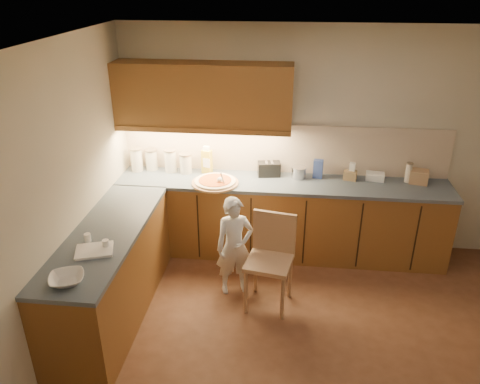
# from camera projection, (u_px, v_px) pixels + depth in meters

# --- Properties ---
(room) EXTENTS (4.54, 4.50, 2.62)m
(room) POSITION_uv_depth(u_px,v_px,m) (331.00, 183.00, 3.40)
(room) COLOR brown
(room) RESTS_ON ground
(l_counter) EXTENTS (3.77, 2.62, 0.92)m
(l_counter) POSITION_uv_depth(u_px,v_px,m) (229.00, 234.00, 5.13)
(l_counter) COLOR brown
(l_counter) RESTS_ON ground
(backsplash) EXTENTS (3.75, 0.02, 0.58)m
(backsplash) POSITION_uv_depth(u_px,v_px,m) (284.00, 149.00, 5.42)
(backsplash) COLOR beige
(backsplash) RESTS_ON l_counter
(upper_cabinets) EXTENTS (1.95, 0.36, 0.73)m
(upper_cabinets) POSITION_uv_depth(u_px,v_px,m) (203.00, 95.00, 5.09)
(upper_cabinets) COLOR brown
(upper_cabinets) RESTS_ON ground
(pizza_on_board) EXTENTS (0.53, 0.53, 0.21)m
(pizza_on_board) POSITION_uv_depth(u_px,v_px,m) (215.00, 182.00, 5.22)
(pizza_on_board) COLOR tan
(pizza_on_board) RESTS_ON l_counter
(child) EXTENTS (0.45, 0.37, 1.07)m
(child) POSITION_uv_depth(u_px,v_px,m) (235.00, 246.00, 4.76)
(child) COLOR white
(child) RESTS_ON ground
(wooden_chair) EXTENTS (0.50, 0.50, 0.96)m
(wooden_chair) POSITION_uv_depth(u_px,v_px,m) (271.00, 254.00, 4.60)
(wooden_chair) COLOR tan
(wooden_chair) RESTS_ON ground
(mixing_bowl) EXTENTS (0.34, 0.34, 0.06)m
(mixing_bowl) POSITION_uv_depth(u_px,v_px,m) (67.00, 279.00, 3.55)
(mixing_bowl) COLOR white
(mixing_bowl) RESTS_ON l_counter
(canister_a) EXTENTS (0.14, 0.14, 0.28)m
(canister_a) POSITION_uv_depth(u_px,v_px,m) (137.00, 159.00, 5.52)
(canister_a) COLOR white
(canister_a) RESTS_ON l_counter
(canister_b) EXTENTS (0.15, 0.15, 0.26)m
(canister_b) POSITION_uv_depth(u_px,v_px,m) (151.00, 159.00, 5.56)
(canister_b) COLOR white
(canister_b) RESTS_ON l_counter
(canister_c) EXTENTS (0.15, 0.15, 0.28)m
(canister_c) POSITION_uv_depth(u_px,v_px,m) (170.00, 160.00, 5.50)
(canister_c) COLOR white
(canister_c) RESTS_ON l_counter
(canister_d) EXTENTS (0.15, 0.15, 0.24)m
(canister_d) POSITION_uv_depth(u_px,v_px,m) (186.00, 163.00, 5.47)
(canister_d) COLOR white
(canister_d) RESTS_ON l_counter
(oil_jug) EXTENTS (0.13, 0.11, 0.33)m
(oil_jug) POSITION_uv_depth(u_px,v_px,m) (207.00, 161.00, 5.46)
(oil_jug) COLOR gold
(oil_jug) RESTS_ON l_counter
(toaster) EXTENTS (0.28, 0.19, 0.17)m
(toaster) POSITION_uv_depth(u_px,v_px,m) (269.00, 169.00, 5.41)
(toaster) COLOR black
(toaster) RESTS_ON l_counter
(steel_pot) EXTENTS (0.18, 0.18, 0.14)m
(steel_pot) POSITION_uv_depth(u_px,v_px,m) (299.00, 172.00, 5.36)
(steel_pot) COLOR silver
(steel_pot) RESTS_ON l_counter
(blue_box) EXTENTS (0.12, 0.09, 0.22)m
(blue_box) POSITION_uv_depth(u_px,v_px,m) (318.00, 169.00, 5.35)
(blue_box) COLOR #314894
(blue_box) RESTS_ON l_counter
(card_box_a) EXTENTS (0.16, 0.13, 0.10)m
(card_box_a) POSITION_uv_depth(u_px,v_px,m) (350.00, 175.00, 5.32)
(card_box_a) COLOR #9D7F54
(card_box_a) RESTS_ON l_counter
(white_bottle) EXTENTS (0.08, 0.08, 0.19)m
(white_bottle) POSITION_uv_depth(u_px,v_px,m) (352.00, 171.00, 5.32)
(white_bottle) COLOR white
(white_bottle) RESTS_ON l_counter
(flat_pack) EXTENTS (0.22, 0.17, 0.08)m
(flat_pack) POSITION_uv_depth(u_px,v_px,m) (375.00, 176.00, 5.32)
(flat_pack) COLOR white
(flat_pack) RESTS_ON l_counter
(tall_jar) EXTENTS (0.07, 0.07, 0.23)m
(tall_jar) POSITION_uv_depth(u_px,v_px,m) (409.00, 172.00, 5.23)
(tall_jar) COLOR white
(tall_jar) RESTS_ON l_counter
(card_box_b) EXTENTS (0.23, 0.19, 0.15)m
(card_box_b) POSITION_uv_depth(u_px,v_px,m) (419.00, 177.00, 5.22)
(card_box_b) COLOR tan
(card_box_b) RESTS_ON l_counter
(dough_cloth) EXTENTS (0.36, 0.32, 0.02)m
(dough_cloth) POSITION_uv_depth(u_px,v_px,m) (94.00, 250.00, 3.96)
(dough_cloth) COLOR white
(dough_cloth) RESTS_ON l_counter
(spice_jar_a) EXTENTS (0.08, 0.08, 0.08)m
(spice_jar_a) POSITION_uv_depth(u_px,v_px,m) (88.00, 238.00, 4.09)
(spice_jar_a) COLOR white
(spice_jar_a) RESTS_ON l_counter
(spice_jar_b) EXTENTS (0.07, 0.07, 0.08)m
(spice_jar_b) POSITION_uv_depth(u_px,v_px,m) (106.00, 244.00, 4.00)
(spice_jar_b) COLOR white
(spice_jar_b) RESTS_ON l_counter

